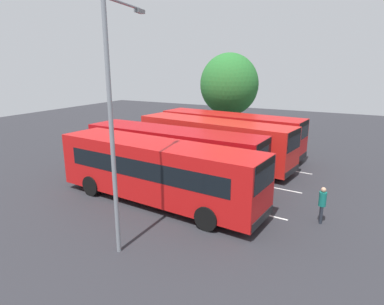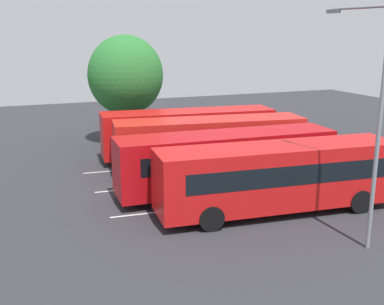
% 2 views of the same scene
% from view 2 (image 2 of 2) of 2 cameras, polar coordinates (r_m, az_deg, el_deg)
% --- Properties ---
extents(ground_plane, '(67.70, 67.70, 0.00)m').
position_cam_2_polar(ground_plane, '(26.23, 3.30, -3.43)').
color(ground_plane, '#2B2B30').
extents(bus_far_left, '(11.39, 3.52, 3.13)m').
position_cam_2_polar(bus_far_left, '(21.54, 10.52, -2.76)').
color(bus_far_left, red).
rests_on(bus_far_left, ground).
extents(bus_center_left, '(11.33, 3.08, 3.13)m').
position_cam_2_polar(bus_center_left, '(23.76, 4.26, -0.95)').
color(bus_center_left, '#B70C11').
rests_on(bus_center_left, ground).
extents(bus_center_right, '(11.44, 4.04, 3.13)m').
position_cam_2_polar(bus_center_right, '(27.67, 2.23, 1.26)').
color(bus_center_right, red).
rests_on(bus_center_right, ground).
extents(bus_far_right, '(11.41, 3.65, 3.13)m').
position_cam_2_polar(bus_far_right, '(30.62, -0.38, 2.54)').
color(bus_far_right, red).
rests_on(bus_far_right, ground).
extents(street_lamp, '(0.66, 2.84, 8.96)m').
position_cam_2_polar(street_lamp, '(18.19, 21.25, 4.36)').
color(street_lamp, gray).
rests_on(street_lamp, ground).
extents(depot_tree, '(5.53, 4.97, 7.90)m').
position_cam_2_polar(depot_tree, '(35.12, -8.06, 9.26)').
color(depot_tree, '#4C3823').
rests_on(depot_tree, ground).
extents(lane_stripe_outer_left, '(13.62, 1.23, 0.01)m').
position_cam_2_polar(lane_stripe_outer_left, '(23.14, 7.15, -5.96)').
color(lane_stripe_outer_left, silver).
rests_on(lane_stripe_outer_left, ground).
extents(lane_stripe_inner_left, '(13.62, 1.23, 0.01)m').
position_cam_2_polar(lane_stripe_inner_left, '(26.23, 3.30, -3.42)').
color(lane_stripe_inner_left, silver).
rests_on(lane_stripe_inner_left, ground).
extents(lane_stripe_inner_right, '(13.62, 1.23, 0.01)m').
position_cam_2_polar(lane_stripe_inner_right, '(29.45, 0.29, -1.42)').
color(lane_stripe_inner_right, silver).
rests_on(lane_stripe_inner_right, ground).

